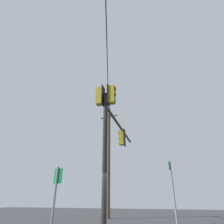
# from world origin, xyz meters

# --- Properties ---
(signal_mast_assembly) EXTENTS (6.55, 0.96, 6.57)m
(signal_mast_assembly) POSITION_xyz_m (-1.60, 0.19, 4.71)
(signal_mast_assembly) COLOR black
(signal_mast_assembly) RESTS_ON ground
(utility_pole_wooden) EXTENTS (0.52, 1.95, 10.72)m
(utility_pole_wooden) POSITION_xyz_m (-11.14, -2.88, 5.46)
(utility_pole_wooden) COLOR #4C3823
(utility_pole_wooden) RESTS_ON ground
(route_sign_primary) EXTENTS (0.29, 0.10, 3.03)m
(route_sign_primary) POSITION_xyz_m (-1.49, 2.75, 1.75)
(route_sign_primary) COLOR slate
(route_sign_primary) RESTS_ON ground
(route_sign_secondary) EXTENTS (0.13, 0.31, 2.48)m
(route_sign_secondary) POSITION_xyz_m (1.56, -0.66, 1.53)
(route_sign_secondary) COLOR slate
(route_sign_secondary) RESTS_ON ground
(overhead_wire_span) EXTENTS (23.40, 6.79, 1.36)m
(overhead_wire_span) POSITION_xyz_m (0.55, 0.51, 9.90)
(overhead_wire_span) COLOR black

